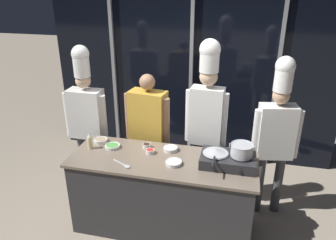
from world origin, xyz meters
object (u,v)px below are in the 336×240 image
Objects in this scene: prep_bowl_mushrooms at (101,140)px; prep_bowl_rice at (174,162)px; prep_bowl_scallions at (113,146)px; chef_sous at (207,110)px; squeeze_bottle_oil at (90,141)px; prep_bowl_bean_sprouts at (170,149)px; prep_bowl_soy_glaze at (147,146)px; prep_bowl_bell_pepper at (150,151)px; frying_pan at (216,152)px; person_guest at (148,125)px; chef_head at (86,112)px; serving_spoon_slotted at (125,165)px; chef_line at (276,129)px; portable_stove at (228,160)px; stock_pot at (242,150)px.

prep_bowl_mushrooms reaches higher than prep_bowl_rice.
chef_sous reaches higher than prep_bowl_scallions.
squeeze_bottle_oil reaches higher than prep_bowl_bean_sprouts.
prep_bowl_bell_pepper is (0.07, -0.11, -0.00)m from prep_bowl_soy_glaze.
person_guest reaches higher than frying_pan.
chef_head reaches higher than frying_pan.
chef_sous is (1.00, 0.45, 0.36)m from prep_bowl_scallions.
prep_bowl_mushrooms is 0.10× the size of person_guest.
person_guest is 0.79× the size of chef_sous.
serving_spoon_slotted is 1.72m from chef_line.
chef_head is (-1.68, 0.51, 0.08)m from frying_pan.
portable_stove is 3.49× the size of prep_bowl_mushrooms.
prep_bowl_scallions is 0.09× the size of chef_head.
prep_bowl_bell_pepper is (-0.72, 0.05, -0.11)m from frying_pan.
serving_spoon_slotted is at bearing -167.10° from stock_pot.
chef_line is (1.98, 0.36, 0.20)m from prep_bowl_mushrooms.
squeeze_bottle_oil is 0.64m from prep_bowl_soy_glaze.
prep_bowl_rice is at bearing -164.79° from frying_pan.
prep_bowl_mushrooms is (-1.36, 0.17, -0.11)m from frying_pan.
prep_bowl_rice is at bearing -70.63° from prep_bowl_bean_sprouts.
person_guest reaches higher than prep_bowl_mushrooms.
prep_bowl_rice is 0.73× the size of serving_spoon_slotted.
squeeze_bottle_oil is 0.10× the size of chef_line.
prep_bowl_rice is 1.00× the size of prep_bowl_scallions.
chef_head is at bearing 118.69° from squeeze_bottle_oil.
person_guest reaches higher than serving_spoon_slotted.
prep_bowl_scallions is at bearing 165.63° from prep_bowl_rice.
chef_head is at bearing 163.29° from frying_pan.
stock_pot is at bearing -11.72° from prep_bowl_bean_sprouts.
stock_pot is at bearing 0.11° from squeeze_bottle_oil.
prep_bowl_bean_sprouts is 0.10× the size of person_guest.
prep_bowl_bell_pepper is 1.43m from chef_line.
squeeze_bottle_oil is at bearing 3.63° from chef_line.
chef_sous is (1.24, 0.53, 0.29)m from squeeze_bottle_oil.
prep_bowl_soy_glaze is at bearing 170.52° from portable_stove.
chef_line reaches higher than prep_bowl_mushrooms.
chef_head is (-0.78, 0.76, 0.21)m from serving_spoon_slotted.
serving_spoon_slotted is at bearing -120.25° from prep_bowl_bell_pepper.
prep_bowl_rice is 0.08× the size of chef_sous.
prep_bowl_mushrooms is 1.69× the size of prep_bowl_bell_pepper.
prep_bowl_mushrooms is at bearing 73.40° from squeeze_bottle_oil.
chef_sous is (0.73, 0.79, 0.37)m from serving_spoon_slotted.
prep_bowl_bell_pepper is 0.36m from serving_spoon_slotted.
squeeze_bottle_oil is 1.00m from prep_bowl_rice.
chef_sous is (0.72, -0.02, 0.28)m from person_guest.
chef_line is at bearing 14.64° from prep_bowl_soy_glaze.
prep_bowl_mushrooms is 0.51m from chef_head.
prep_bowl_scallions is at bearing 176.99° from stock_pot.
squeeze_bottle_oil is at bearing 152.74° from serving_spoon_slotted.
prep_bowl_bell_pepper reaches higher than prep_bowl_mushrooms.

